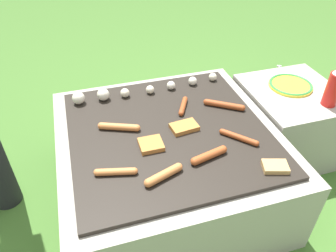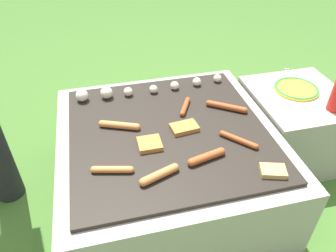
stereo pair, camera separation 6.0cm
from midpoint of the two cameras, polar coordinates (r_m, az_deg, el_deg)
The scene contains 16 objects.
ground_plane at distance 1.66m, azimuth 1.06°, elevation -11.15°, with size 14.00×14.00×0.00m, color #3D6628.
grill at distance 1.52m, azimuth 1.14°, elevation -6.42°, with size 0.93×0.93×0.39m.
side_ledge at distance 1.86m, azimuth 21.64°, elevation -0.01°, with size 0.45×0.49×0.39m.
sausage_mid_left at distance 1.52m, azimuth 4.14°, elevation 3.39°, with size 0.08×0.13×0.02m.
sausage_back_center at distance 1.26m, azimuth 8.12°, elevation -5.35°, with size 0.16×0.06×0.03m.
sausage_back_left at distance 1.41m, azimuth -7.26°, elevation 0.12°, with size 0.17×0.09×0.03m.
sausage_front_left at distance 1.54m, azimuth 11.26°, elevation 3.31°, with size 0.17×0.12×0.03m.
sausage_front_right at distance 1.18m, azimuth -0.02°, elevation -8.48°, with size 0.16×0.07×0.03m.
sausage_front_center at distance 1.21m, azimuth -8.28°, elevation -7.54°, with size 0.16×0.06×0.03m.
sausage_mid_right at distance 1.36m, azimuth 13.43°, elevation -2.37°, with size 0.12×0.13×0.02m.
bread_slice_left at distance 1.27m, azimuth 19.14°, elevation -7.42°, with size 0.11×0.09×0.02m.
bread_slice_center at distance 1.39m, azimuth 4.09°, elevation -0.28°, with size 0.12×0.09×0.02m.
bread_slice_right at distance 1.31m, azimuth -1.91°, elevation -3.15°, with size 0.09×0.09×0.02m.
mushroom_row at distance 1.62m, azimuth -4.82°, elevation 6.32°, with size 0.74×0.07×0.06m.
plate_colorful at distance 1.78m, azimuth 22.36°, elevation 6.03°, with size 0.22×0.22×0.02m.
fork_utensil at distance 1.90m, azimuth 20.90°, elevation 8.15°, with size 0.10×0.17×0.01m.
Camera 2 is at (-0.26, -1.06, 1.26)m, focal length 35.00 mm.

